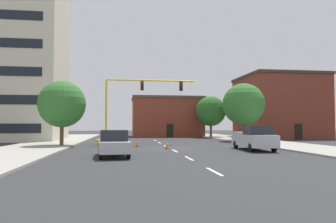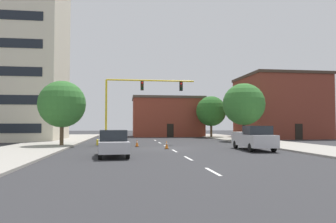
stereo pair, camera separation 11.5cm
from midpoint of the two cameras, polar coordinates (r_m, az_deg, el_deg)
ground_plane at (r=27.92m, az=0.35°, el=-6.69°), size 160.00×160.00×0.00m
sidewalk_left at (r=36.48m, az=-20.22°, el=-5.42°), size 6.00×56.00×0.14m
sidewalk_right at (r=38.92m, az=16.11°, el=-5.27°), size 6.00×56.00×0.14m
lane_stripe_seg_0 at (r=14.27m, az=8.40°, el=-10.79°), size 0.16×2.40×0.01m
lane_stripe_seg_1 at (r=19.58m, az=3.88°, el=-8.51°), size 0.16×2.40×0.01m
lane_stripe_seg_2 at (r=24.97m, az=1.33°, el=-7.19°), size 0.16×2.40×0.01m
lane_stripe_seg_3 at (r=30.39m, az=-0.31°, el=-6.33°), size 0.16×2.40×0.01m
lane_stripe_seg_4 at (r=35.84m, az=-1.45°, el=-5.73°), size 0.16×2.40×0.01m
lane_stripe_seg_5 at (r=41.31m, az=-2.29°, el=-5.28°), size 0.16×2.40×0.01m
building_tall_left at (r=46.86m, az=-27.20°, el=9.73°), size 14.55×10.92×23.41m
building_brick_center at (r=54.94m, az=-0.09°, el=-0.97°), size 12.17×8.12×6.87m
building_row_right at (r=51.51m, az=19.73°, el=0.81°), size 11.47×11.10×9.65m
traffic_signal_gantry at (r=32.80m, az=-8.77°, el=-1.98°), size 10.17×1.20×6.83m
tree_right_far at (r=50.26m, az=7.94°, el=0.06°), size 4.78×4.78×6.61m
tree_right_mid at (r=40.48m, az=13.75°, el=1.30°), size 5.28×5.28×7.29m
tree_left_near at (r=31.37m, az=-18.67°, el=1.28°), size 4.45×4.45×6.26m
pickup_truck_silver at (r=26.48m, az=15.47°, el=-4.72°), size 2.20×5.47×1.99m
sedan_silver_near_left at (r=20.77m, az=-9.89°, el=-5.68°), size 2.22×4.64×1.74m
traffic_cone_roadside_a at (r=29.50m, az=-5.58°, el=-5.77°), size 0.36×0.36×0.71m
traffic_cone_roadside_b at (r=26.82m, az=-0.13°, el=-6.11°), size 0.36×0.36×0.72m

